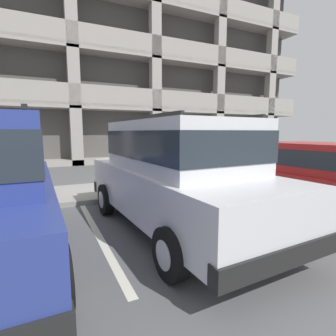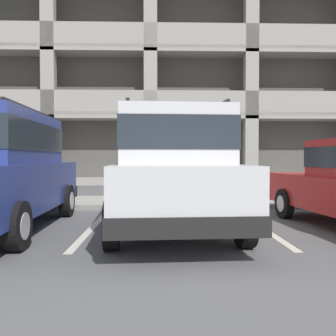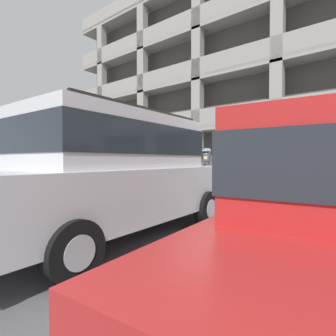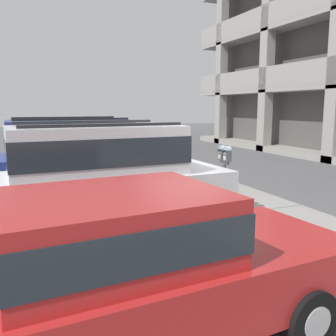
% 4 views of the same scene
% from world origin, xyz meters
% --- Properties ---
extents(ground_plane, '(80.00, 80.00, 0.10)m').
position_xyz_m(ground_plane, '(0.00, 0.00, -0.05)').
color(ground_plane, '#565659').
extents(sidewalk, '(40.00, 2.20, 0.12)m').
position_xyz_m(sidewalk, '(0.00, 1.30, 0.06)').
color(sidewalk, gray).
rests_on(sidewalk, ground_plane).
extents(parking_stall_lines, '(12.01, 4.80, 0.01)m').
position_xyz_m(parking_stall_lines, '(1.49, -1.40, 0.00)').
color(parking_stall_lines, silver).
rests_on(parking_stall_lines, ground_plane).
extents(silver_suv, '(2.19, 4.87, 2.03)m').
position_xyz_m(silver_suv, '(-0.12, -2.12, 1.09)').
color(silver_suv, silver).
rests_on(silver_suv, ground_plane).
extents(red_sedan, '(2.08, 4.81, 2.03)m').
position_xyz_m(red_sedan, '(-3.11, -2.20, 1.09)').
color(red_sedan, navy).
rests_on(red_sedan, ground_plane).
extents(parking_meter_near, '(0.35, 0.12, 1.42)m').
position_xyz_m(parking_meter_near, '(0.05, 0.35, 1.18)').
color(parking_meter_near, '#47474C').
rests_on(parking_meter_near, sidewalk).
extents(parking_meter_far, '(0.35, 0.12, 1.47)m').
position_xyz_m(parking_meter_far, '(-5.89, 0.33, 1.21)').
color(parking_meter_far, '#47474C').
rests_on(parking_meter_far, sidewalk).
extents(parking_garage, '(32.00, 10.00, 13.25)m').
position_xyz_m(parking_garage, '(-0.64, 13.65, 6.03)').
color(parking_garage, '#54514D').
rests_on(parking_garage, ground_plane).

